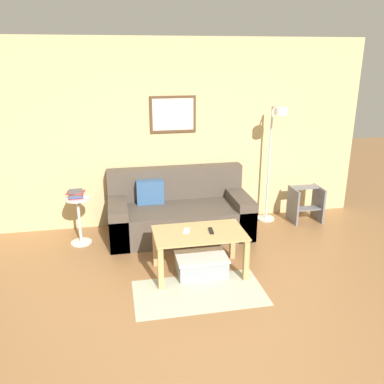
{
  "coord_description": "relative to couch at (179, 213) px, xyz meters",
  "views": [
    {
      "loc": [
        -0.76,
        -2.57,
        2.32
      ],
      "look_at": [
        0.08,
        1.69,
        0.85
      ],
      "focal_mm": 38.0,
      "sensor_mm": 36.0,
      "label": 1
    }
  ],
  "objects": [
    {
      "name": "ground_plane",
      "position": [
        -0.06,
        -2.48,
        -0.29
      ],
      "size": [
        16.0,
        16.0,
        0.0
      ],
      "primitive_type": "plane",
      "color": "olive"
    },
    {
      "name": "wall_back",
      "position": [
        -0.06,
        0.46,
        0.99
      ],
      "size": [
        5.6,
        0.09,
        2.55
      ],
      "color": "tan",
      "rests_on": "ground_plane"
    },
    {
      "name": "area_rug",
      "position": [
        -0.04,
        -1.52,
        -0.28
      ],
      "size": [
        1.34,
        0.72,
        0.01
      ],
      "primitive_type": "cube",
      "color": "#B2B79E",
      "rests_on": "ground_plane"
    },
    {
      "name": "couch",
      "position": [
        0.0,
        0.0,
        0.0
      ],
      "size": [
        1.87,
        0.89,
        0.85
      ],
      "color": "#4C4238",
      "rests_on": "ground_plane"
    },
    {
      "name": "coffee_table",
      "position": [
        0.05,
        -1.1,
        0.11
      ],
      "size": [
        1.0,
        0.58,
        0.49
      ],
      "color": "tan",
      "rests_on": "ground_plane"
    },
    {
      "name": "storage_bin",
      "position": [
        0.06,
        -1.14,
        -0.18
      ],
      "size": [
        0.56,
        0.39,
        0.22
      ],
      "color": "gray",
      "rests_on": "ground_plane"
    },
    {
      "name": "floor_lamp",
      "position": [
        1.34,
        0.08,
        0.75
      ],
      "size": [
        0.26,
        0.5,
        1.67
      ],
      "color": "silver",
      "rests_on": "ground_plane"
    },
    {
      "name": "side_table",
      "position": [
        -1.3,
        -0.08,
        0.08
      ],
      "size": [
        0.31,
        0.31,
        0.62
      ],
      "color": "silver",
      "rests_on": "ground_plane"
    },
    {
      "name": "book_stack",
      "position": [
        -1.32,
        -0.08,
        0.38
      ],
      "size": [
        0.23,
        0.2,
        0.1
      ],
      "color": "#B73333",
      "rests_on": "side_table"
    },
    {
      "name": "remote_control",
      "position": [
        0.18,
        -1.11,
        0.21
      ],
      "size": [
        0.05,
        0.15,
        0.02
      ],
      "primitive_type": "cube",
      "rotation": [
        0.0,
        0.0,
        -0.09
      ],
      "color": "black",
      "rests_on": "coffee_table"
    },
    {
      "name": "cell_phone",
      "position": [
        -0.08,
        -1.05,
        0.21
      ],
      "size": [
        0.1,
        0.15,
        0.01
      ],
      "primitive_type": "cube",
      "rotation": [
        0.0,
        0.0,
        -0.3
      ],
      "color": "silver",
      "rests_on": "coffee_table"
    },
    {
      "name": "step_stool",
      "position": [
        1.89,
        0.07,
        -0.02
      ],
      "size": [
        0.43,
        0.36,
        0.5
      ],
      "color": "slate",
      "rests_on": "ground_plane"
    }
  ]
}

